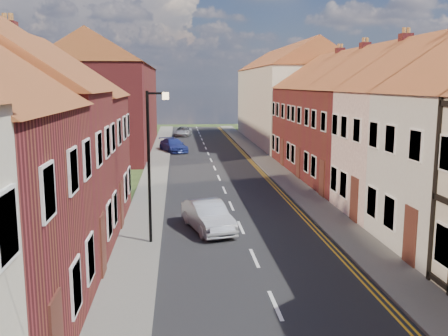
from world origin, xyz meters
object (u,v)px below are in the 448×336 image
object	(u,v)px
car_mid	(208,216)
car_far	(173,145)
lamppost	(151,157)
car_distant	(183,131)

from	to	relation	value
car_mid	car_far	bearing A→B (deg)	78.86
lamppost	car_far	size ratio (longest dim) A/B	1.39
car_mid	car_distant	size ratio (longest dim) A/B	0.95
lamppost	car_distant	xyz separation A→B (m)	(1.66, 42.05, -2.96)
lamppost	car_mid	xyz separation A→B (m)	(2.31, 1.72, -2.88)
lamppost	car_mid	size ratio (longest dim) A/B	1.51
car_mid	car_far	xyz separation A→B (m)	(-1.70, 25.90, -0.03)
lamppost	car_far	xyz separation A→B (m)	(0.61, 27.62, -2.91)
car_mid	car_distant	world-z (taller)	car_mid
lamppost	car_far	bearing A→B (deg)	88.73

